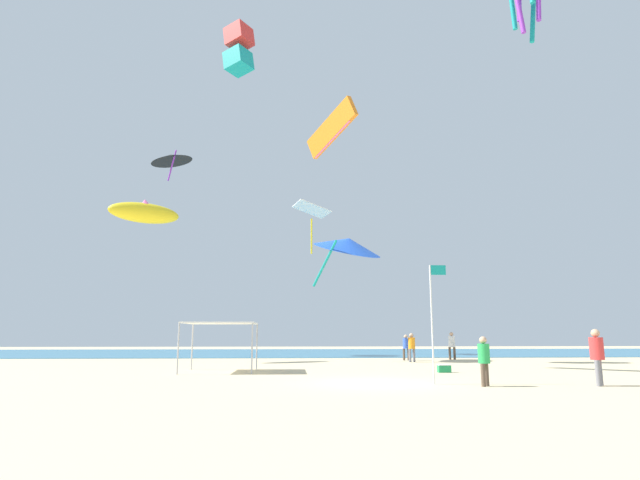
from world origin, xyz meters
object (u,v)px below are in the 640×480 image
person_rightmost (452,343)px  kite_delta_black (171,158)px  canopy_tent (221,325)px  person_leftmost (406,345)px  banner_flag (433,312)px  kite_parafoil_orange (331,129)px  person_central (597,352)px  cooler_box (444,369)px  kite_delta_blue (348,244)px  person_near_tent (412,345)px  kite_inflatable_yellow (144,213)px  kite_diamond_white (312,211)px  person_far_shore (484,357)px  kite_box_red (239,49)px

person_rightmost → kite_delta_black: size_ratio=0.43×
canopy_tent → person_leftmost: bearing=42.3°
kite_delta_black → banner_flag: bearing=-164.9°
kite_parafoil_orange → person_central: bearing=-168.6°
cooler_box → kite_delta_blue: (-3.19, 10.37, 7.50)m
person_near_tent → banner_flag: (-2.54, -14.40, 1.43)m
canopy_tent → banner_flag: 10.59m
kite_inflatable_yellow → kite_diamond_white: 16.35m
canopy_tent → banner_flag: (8.34, -6.52, 0.32)m
person_near_tent → person_far_shore: bearing=61.1°
cooler_box → person_far_shore: bearing=-94.4°
kite_box_red → kite_diamond_white: (5.52, 12.12, -8.45)m
kite_delta_black → kite_parafoil_orange: (12.28, -16.39, -3.87)m
kite_delta_black → kite_inflatable_yellow: size_ratio=0.92×
banner_flag → kite_inflatable_yellow: kite_inflatable_yellow is taller
person_far_shore → canopy_tent: bearing=96.2°
person_far_shore → person_leftmost: bearing=39.2°
kite_inflatable_yellow → kite_box_red: (5.88, -0.78, 11.40)m
person_central → banner_flag: size_ratio=0.45×
person_near_tent → kite_delta_black: (-17.82, 9.76, 15.34)m
cooler_box → kite_box_red: (-10.73, 8.92, 20.75)m
person_central → kite_inflatable_yellow: 27.05m
canopy_tent → kite_delta_black: kite_delta_black is taller
person_far_shore → kite_inflatable_yellow: 24.30m
kite_box_red → kite_delta_blue: bearing=-44.7°
person_near_tent → person_rightmost: person_rightmost is taller
cooler_box → kite_inflatable_yellow: size_ratio=0.12×
canopy_tent → person_near_tent: canopy_tent is taller
person_rightmost → banner_flag: size_ratio=0.44×
kite_inflatable_yellow → person_central: bearing=-67.9°
kite_diamond_white → kite_parafoil_orange: bearing=-13.8°
canopy_tent → person_near_tent: 13.48m
kite_delta_blue → banner_flag: bearing=-119.0°
person_rightmost → kite_delta_blue: size_ratio=0.29×
person_leftmost → person_central: 17.66m
canopy_tent → kite_parafoil_orange: 11.72m
cooler_box → kite_box_red: size_ratio=0.17×
kite_delta_blue → canopy_tent: bearing=-160.7°
canopy_tent → kite_delta_black: 23.69m
person_central → banner_flag: (-5.33, 0.94, 1.37)m
canopy_tent → banner_flag: banner_flag is taller
cooler_box → kite_diamond_white: kite_diamond_white is taller
person_central → kite_box_red: (-14.13, 15.36, 19.82)m
person_far_shore → kite_parafoil_orange: size_ratio=0.47×
kite_parafoil_orange → kite_inflatable_yellow: bearing=25.1°
kite_parafoil_orange → canopy_tent: bearing=70.7°
person_far_shore → person_rightmost: bearing=29.1°
kite_delta_black → kite_delta_blue: (14.02, -8.29, -8.71)m
banner_flag → canopy_tent: bearing=142.0°
person_far_shore → person_near_tent: bearing=39.1°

